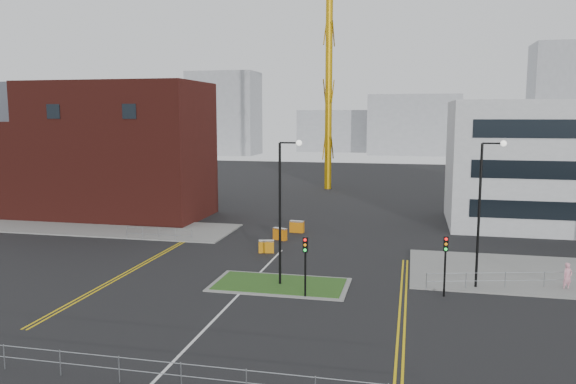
% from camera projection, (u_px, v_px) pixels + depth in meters
% --- Properties ---
extents(ground, '(200.00, 200.00, 0.00)m').
position_uv_depth(ground, '(205.00, 330.00, 28.13)').
color(ground, black).
rests_on(ground, ground).
extents(pavement_left, '(28.00, 8.00, 0.12)m').
position_uv_depth(pavement_left, '(90.00, 227.00, 53.69)').
color(pavement_left, slate).
rests_on(pavement_left, ground).
extents(island_kerb, '(8.60, 4.60, 0.08)m').
position_uv_depth(island_kerb, '(280.00, 285.00, 35.43)').
color(island_kerb, slate).
rests_on(island_kerb, ground).
extents(grass_island, '(8.00, 4.00, 0.12)m').
position_uv_depth(grass_island, '(280.00, 284.00, 35.42)').
color(grass_island, '#2A521B').
rests_on(grass_island, ground).
extents(brick_building, '(24.20, 10.07, 14.24)m').
position_uv_depth(brick_building, '(94.00, 151.00, 59.20)').
color(brick_building, '#4D1813').
rests_on(brick_building, ground).
extents(streetlamp_island, '(1.46, 0.36, 9.18)m').
position_uv_depth(streetlamp_island, '(283.00, 201.00, 34.65)').
color(streetlamp_island, black).
rests_on(streetlamp_island, ground).
extents(streetlamp_right_near, '(1.46, 0.36, 9.18)m').
position_uv_depth(streetlamp_right_near, '(483.00, 202.00, 34.00)').
color(streetlamp_right_near, black).
rests_on(streetlamp_right_near, ground).
extents(traffic_light_island, '(0.28, 0.33, 3.65)m').
position_uv_depth(traffic_light_island, '(305.00, 255.00, 32.70)').
color(traffic_light_island, black).
rests_on(traffic_light_island, ground).
extents(traffic_light_right, '(0.28, 0.33, 3.65)m').
position_uv_depth(traffic_light_right, '(445.00, 254.00, 32.91)').
color(traffic_light_right, black).
rests_on(traffic_light_right, ground).
extents(railing_front, '(24.05, 0.05, 1.10)m').
position_uv_depth(railing_front, '(150.00, 367.00, 22.22)').
color(railing_front, gray).
rests_on(railing_front, ground).
extents(railing_left, '(6.05, 0.05, 1.10)m').
position_uv_depth(railing_left, '(159.00, 232.00, 47.80)').
color(railing_left, gray).
rests_on(railing_left, ground).
extents(centre_line, '(0.15, 30.00, 0.01)m').
position_uv_depth(centre_line, '(218.00, 316.00, 30.06)').
color(centre_line, silver).
rests_on(centre_line, ground).
extents(yellow_left_a, '(0.12, 24.00, 0.01)m').
position_uv_depth(yellow_left_a, '(136.00, 267.00, 39.73)').
color(yellow_left_a, gold).
rests_on(yellow_left_a, ground).
extents(yellow_left_b, '(0.12, 24.00, 0.01)m').
position_uv_depth(yellow_left_b, '(140.00, 267.00, 39.67)').
color(yellow_left_b, gold).
rests_on(yellow_left_b, ground).
extents(yellow_right_a, '(0.12, 20.00, 0.01)m').
position_uv_depth(yellow_right_a, '(400.00, 304.00, 31.89)').
color(yellow_right_a, gold).
rests_on(yellow_right_a, ground).
extents(yellow_right_b, '(0.12, 20.00, 0.01)m').
position_uv_depth(yellow_right_b, '(406.00, 305.00, 31.82)').
color(yellow_right_b, gold).
rests_on(yellow_right_b, ground).
extents(skyline_a, '(18.00, 12.00, 22.00)m').
position_uv_depth(skyline_a, '(224.00, 114.00, 151.26)').
color(skyline_a, gray).
rests_on(skyline_a, ground).
extents(skyline_b, '(24.00, 12.00, 16.00)m').
position_uv_depth(skyline_b, '(414.00, 125.00, 150.59)').
color(skyline_b, gray).
rests_on(skyline_b, ground).
extents(skyline_c, '(14.00, 12.00, 28.00)m').
position_uv_depth(skyline_c, '(561.00, 101.00, 137.41)').
color(skyline_c, gray).
rests_on(skyline_c, ground).
extents(skyline_d, '(30.00, 12.00, 12.00)m').
position_uv_depth(skyline_d, '(351.00, 131.00, 164.40)').
color(skyline_d, gray).
rests_on(skyline_d, ground).
extents(pedestrian, '(0.76, 0.67, 1.74)m').
position_uv_depth(pedestrian, '(567.00, 277.00, 34.25)').
color(pedestrian, pink).
rests_on(pedestrian, ground).
extents(barrier_left, '(1.24, 0.65, 1.00)m').
position_uv_depth(barrier_left, '(266.00, 246.00, 43.74)').
color(barrier_left, '#C6760B').
rests_on(barrier_left, ground).
extents(barrier_mid, '(1.34, 0.57, 1.09)m').
position_uv_depth(barrier_mid, '(297.00, 226.00, 51.24)').
color(barrier_mid, '#C76B0B').
rests_on(barrier_mid, ground).
extents(barrier_right, '(1.30, 0.85, 1.04)m').
position_uv_depth(barrier_right, '(280.00, 233.00, 48.21)').
color(barrier_right, '#CB670B').
rests_on(barrier_right, ground).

